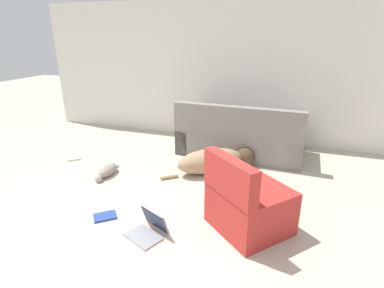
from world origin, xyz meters
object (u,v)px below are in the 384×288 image
object	(u,v)px
side_chair	(248,204)
cat	(107,171)
laptop_open	(150,227)
book_blue	(105,216)
dog	(216,160)
book_cream	(74,159)
couch	(240,138)

from	to	relation	value
side_chair	cat	bearing A→B (deg)	25.26
laptop_open	book_blue	size ratio (longest dim) A/B	1.55
dog	book_blue	distance (m)	1.72
book_blue	side_chair	xyz separation A→B (m)	(1.46, 0.30, 0.27)
book_cream	couch	bearing A→B (deg)	24.05
dog	laptop_open	size ratio (longest dim) A/B	2.77
laptop_open	couch	bearing A→B (deg)	103.84
dog	book_blue	bearing A→B (deg)	-158.30
dog	book_blue	size ratio (longest dim) A/B	4.30
laptop_open	book_cream	bearing A→B (deg)	171.30
cat	book_cream	world-z (taller)	cat
book_blue	laptop_open	bearing A→B (deg)	-9.09
book_cream	side_chair	size ratio (longest dim) A/B	0.23
book_blue	book_cream	distance (m)	1.82
cat	laptop_open	xyz separation A→B (m)	(1.14, -0.98, 0.01)
dog	book_cream	world-z (taller)	dog
book_cream	laptop_open	bearing A→B (deg)	-33.40
laptop_open	book_cream	world-z (taller)	laptop_open
book_cream	side_chair	bearing A→B (deg)	-17.65
couch	book_blue	world-z (taller)	couch
couch	book_cream	xyz separation A→B (m)	(-2.41, -1.08, -0.26)
cat	book_cream	bearing A→B (deg)	-112.82
couch	cat	world-z (taller)	couch
book_cream	side_chair	world-z (taller)	side_chair
laptop_open	book_blue	world-z (taller)	laptop_open
book_blue	side_chair	size ratio (longest dim) A/B	0.30
side_chair	book_cream	bearing A→B (deg)	23.91
couch	laptop_open	xyz separation A→B (m)	(-0.45, -2.36, -0.19)
cat	side_chair	bearing A→B (deg)	71.80
laptop_open	cat	bearing A→B (deg)	164.10
dog	book_cream	xyz separation A→B (m)	(-2.20, -0.30, -0.15)
laptop_open	side_chair	distance (m)	0.98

